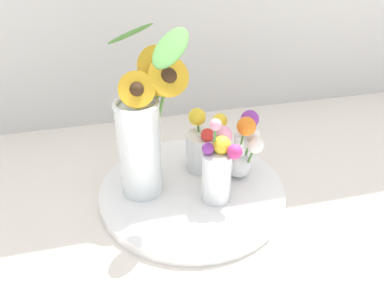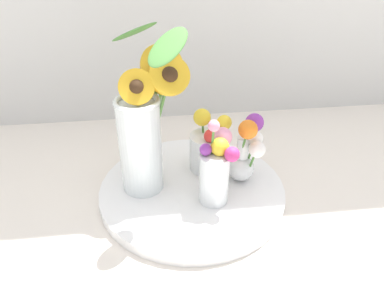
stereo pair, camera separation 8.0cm
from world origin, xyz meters
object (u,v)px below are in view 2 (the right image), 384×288
object	(u,v)px
vase_small_center	(216,168)
vase_small_back	(208,147)
mason_jar_sunflowers	(145,129)
serving_tray	(192,191)
vase_bulb_right	(247,150)

from	to	relation	value
vase_small_center	vase_small_back	xyz separation A→B (m)	(0.00, 0.12, -0.02)
vase_small_center	vase_small_back	size ratio (longest dim) A/B	1.29
mason_jar_sunflowers	vase_small_center	distance (m)	0.17
vase_small_center	serving_tray	bearing A→B (deg)	133.39
mason_jar_sunflowers	vase_small_back	distance (m)	0.18
serving_tray	mason_jar_sunflowers	size ratio (longest dim) A/B	1.14
serving_tray	vase_small_center	bearing A→B (deg)	-46.61
vase_small_center	vase_bulb_right	world-z (taller)	vase_small_center
mason_jar_sunflowers	serving_tray	bearing A→B (deg)	-12.68
vase_small_back	mason_jar_sunflowers	bearing A→B (deg)	-161.02
vase_bulb_right	vase_small_center	bearing A→B (deg)	-142.89
mason_jar_sunflowers	vase_small_back	xyz separation A→B (m)	(0.14, 0.05, -0.09)
serving_tray	mason_jar_sunflowers	distance (m)	0.19
vase_small_center	vase_small_back	bearing A→B (deg)	89.28
vase_small_center	vase_bulb_right	size ratio (longest dim) A/B	1.15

